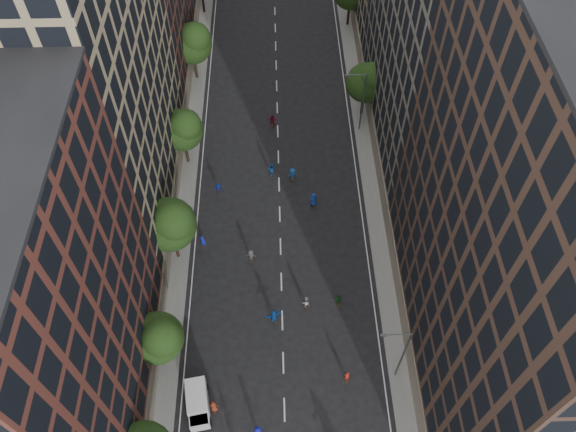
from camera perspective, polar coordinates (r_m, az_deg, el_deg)
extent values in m
plane|color=black|center=(70.34, -0.98, 5.73)|extent=(240.00, 240.00, 0.00)
cube|color=slate|center=(76.49, -10.24, 9.64)|extent=(4.00, 105.00, 0.15)
cube|color=slate|center=(76.53, 8.08, 10.04)|extent=(4.00, 105.00, 0.15)
cube|color=#5B2C23|center=(45.33, -25.70, -9.66)|extent=(14.00, 22.00, 30.00)
cube|color=#988764|center=(58.14, -20.70, 12.71)|extent=(14.00, 26.00, 34.00)
cube|color=#402C22|center=(44.93, 24.33, -2.24)|extent=(14.00, 30.00, 36.00)
cube|color=#5F594F|center=(65.37, 16.56, 18.32)|extent=(14.00, 28.00, 33.00)
cylinder|color=black|center=(55.52, -12.47, -13.45)|extent=(0.36, 0.36, 3.70)
sphere|color=#1C3210|center=(52.52, -13.12, -11.98)|extent=(4.80, 4.80, 4.80)
sphere|color=#1C3210|center=(51.13, -12.76, -11.91)|extent=(3.60, 3.60, 3.60)
cylinder|color=black|center=(60.98, -11.36, -2.97)|extent=(0.36, 0.36, 4.22)
sphere|color=#1C3210|center=(57.90, -11.96, -0.85)|extent=(5.60, 5.60, 5.60)
sphere|color=#1C3210|center=(56.33, -11.56, -0.46)|extent=(4.20, 4.20, 4.20)
cylinder|color=black|center=(69.81, -10.29, 6.53)|extent=(0.36, 0.36, 3.87)
sphere|color=#1C3210|center=(67.34, -10.72, 8.58)|extent=(5.00, 5.00, 5.00)
sphere|color=#1C3210|center=(66.02, -10.38, 9.07)|extent=(3.75, 3.75, 3.75)
cylinder|color=black|center=(81.51, -9.37, 14.78)|extent=(0.36, 0.36, 4.05)
sphere|color=#1C3210|center=(79.31, -9.74, 16.85)|extent=(5.40, 5.40, 5.40)
sphere|color=#1C3210|center=(78.01, -9.40, 17.45)|extent=(4.05, 4.05, 4.05)
cylinder|color=black|center=(94.59, -8.64, 20.75)|extent=(0.36, 0.36, 3.78)
cylinder|color=black|center=(75.57, 7.58, 11.29)|extent=(0.36, 0.36, 3.74)
sphere|color=#1C3210|center=(73.37, 7.87, 13.27)|extent=(5.00, 5.00, 5.00)
sphere|color=#1C3210|center=(72.30, 8.53, 13.76)|extent=(3.75, 3.75, 3.75)
cylinder|color=black|center=(91.24, 6.16, 19.77)|extent=(0.36, 0.36, 3.96)
cylinder|color=#595B60|center=(52.30, 11.56, -13.76)|extent=(0.18, 0.18, 9.00)
cylinder|color=#595B60|center=(48.02, 11.02, -11.74)|extent=(2.40, 0.12, 0.12)
cube|color=#595B60|center=(47.86, 9.69, -11.84)|extent=(0.50, 0.22, 0.15)
cylinder|color=#595B60|center=(71.54, 7.59, 11.25)|extent=(0.18, 0.18, 9.00)
cylinder|color=#595B60|center=(68.47, 6.97, 14.06)|extent=(2.40, 0.12, 0.12)
cube|color=#595B60|center=(68.36, 6.03, 14.04)|extent=(0.50, 0.22, 0.15)
cube|color=white|center=(54.00, -9.22, -17.79)|extent=(2.34, 3.43, 1.94)
cube|color=white|center=(53.70, -8.97, -19.85)|extent=(1.97, 1.68, 1.24)
cube|color=black|center=(53.15, -9.05, -19.67)|extent=(1.75, 1.39, 0.09)
cylinder|color=black|center=(54.26, -9.84, -20.42)|extent=(0.32, 0.70, 0.67)
cylinder|color=black|center=(54.11, -7.87, -20.18)|extent=(0.32, 0.70, 0.67)
cylinder|color=black|center=(55.39, -10.15, -17.03)|extent=(0.32, 0.70, 0.67)
cylinder|color=black|center=(55.24, -8.26, -16.79)|extent=(0.32, 0.70, 0.67)
imported|color=maroon|center=(54.02, -7.53, -18.64)|extent=(0.83, 0.56, 1.64)
imported|color=#A7271B|center=(54.85, 6.01, -15.88)|extent=(0.60, 0.41, 1.59)
imported|color=#ADAEAA|center=(57.77, 1.80, -8.74)|extent=(1.01, 0.91, 1.71)
imported|color=#404045|center=(60.76, -3.77, -4.02)|extent=(1.13, 0.71, 1.66)
imported|color=#1B5A21|center=(58.11, 5.15, -8.47)|extent=(1.04, 0.55, 1.69)
imported|color=#154EAA|center=(56.95, -1.42, -10.14)|extent=(1.80, 1.18, 1.85)
imported|color=#1439A9|center=(65.01, 2.62, 1.66)|extent=(1.02, 0.75, 1.92)
imported|color=#1424A5|center=(62.23, -8.64, -2.56)|extent=(0.78, 0.63, 1.86)
imported|color=#11438E|center=(68.09, -1.72, 4.78)|extent=(0.98, 0.81, 1.81)
imported|color=#1655B2|center=(67.52, 0.47, 4.23)|extent=(1.24, 0.85, 1.78)
imported|color=#1533AD|center=(66.70, -7.08, 2.83)|extent=(1.07, 0.64, 1.70)
imported|color=maroon|center=(74.07, -1.60, 9.67)|extent=(1.60, 0.70, 1.66)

